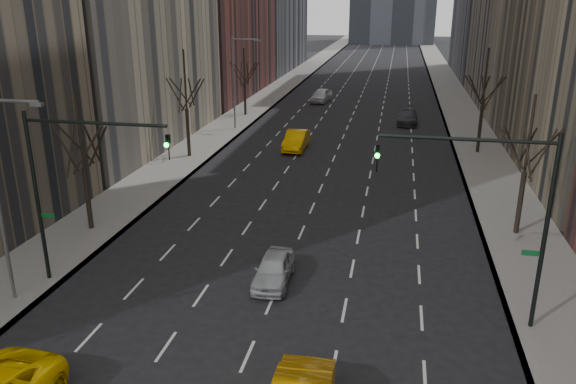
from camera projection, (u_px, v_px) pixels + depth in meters
The scene contains 15 objects.
sidewalk_left at pixel (276, 91), 80.74m from camera, with size 4.50×320.00×0.15m, color slate.
sidewalk_right at pixel (452, 96), 76.30m from camera, with size 4.50×320.00×0.15m, color slate.
tree_lw_b at pixel (84, 169), 31.28m from camera, with size 3.36×3.50×7.82m.
tree_lw_c at pixel (187, 110), 46.01m from camera, with size 3.36×3.50×8.74m.
tree_lw_d at pixel (245, 84), 62.86m from camera, with size 3.36×3.50×7.36m.
tree_rw_b at pixel (524, 172), 30.64m from camera, with size 3.36×3.50×7.82m.
tree_rw_c at pixel (482, 107), 47.23m from camera, with size 3.36×3.50×8.74m.
traffic_mast_left at pixel (67, 172), 24.61m from camera, with size 6.69×0.39×8.00m.
traffic_mast_right at pixel (503, 199), 21.31m from camera, with size 6.69×0.39×8.00m.
streetlight_near at pixel (2, 181), 23.03m from camera, with size 2.83×0.22×9.00m.
streetlight_far at pixel (237, 74), 55.49m from camera, with size 2.83×0.22×9.00m.
silver_sedan_ahead at pixel (274, 269), 26.33m from camera, with size 1.60×3.98×1.36m, color #AAADB2.
far_taxi at pixel (296, 140), 49.58m from camera, with size 1.74×4.98×1.64m, color #FFB105.
far_suv_grey at pixel (407, 117), 59.69m from camera, with size 2.07×5.10×1.48m, color #323238.
far_car_white at pixel (321, 95), 72.22m from camera, with size 2.01×4.99×1.70m, color silver.
Camera 1 is at (4.92, -9.24, 12.73)m, focal length 35.00 mm.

